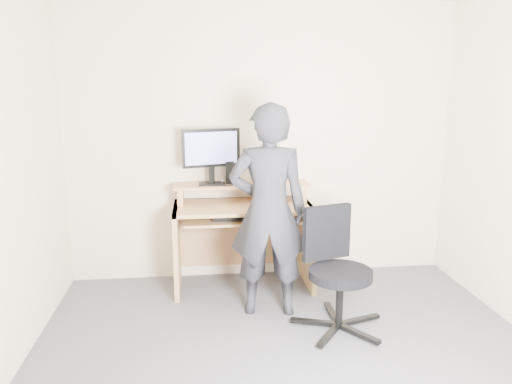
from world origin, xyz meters
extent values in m
plane|color=#5B5B60|center=(0.00, 0.00, 0.00)|extent=(3.50, 3.50, 0.00)
cube|color=beige|center=(0.00, 1.75, 1.25)|extent=(3.50, 0.02, 2.50)
cube|color=tan|center=(-0.78, 1.45, 0.38)|extent=(0.04, 0.60, 0.75)
cube|color=tan|center=(0.38, 1.45, 0.38)|extent=(0.04, 0.60, 0.75)
cube|color=tan|center=(-0.20, 1.45, 0.73)|extent=(1.20, 0.60, 0.03)
cube|color=tan|center=(-0.20, 1.37, 0.64)|extent=(1.02, 0.38, 0.02)
cube|color=tan|center=(-0.74, 1.60, 0.82)|extent=(0.05, 0.28, 0.15)
cube|color=tan|center=(0.34, 1.60, 0.82)|extent=(0.05, 0.28, 0.15)
cube|color=tan|center=(-0.20, 1.60, 0.90)|extent=(1.20, 0.30, 0.02)
cube|color=tan|center=(-0.20, 1.74, 0.42)|extent=(1.20, 0.03, 0.65)
cube|color=black|center=(-0.46, 1.58, 0.92)|extent=(0.23, 0.14, 0.02)
cube|color=black|center=(-0.46, 1.60, 1.00)|extent=(0.05, 0.04, 0.14)
cube|color=black|center=(-0.46, 1.57, 1.23)|extent=(0.51, 0.17, 0.33)
cube|color=#9295FC|center=(-0.46, 1.55, 1.23)|extent=(0.45, 0.13, 0.28)
cube|color=black|center=(-0.29, 1.63, 1.01)|extent=(0.10, 0.14, 0.20)
cylinder|color=silver|center=(0.02, 1.58, 1.01)|extent=(0.09, 0.09, 0.19)
cube|color=black|center=(0.05, 1.54, 0.92)|extent=(0.09, 0.14, 0.01)
cube|color=black|center=(-0.41, 1.53, 0.93)|extent=(0.05, 0.05, 0.03)
torus|color=silver|center=(-0.30, 1.64, 0.92)|extent=(0.19, 0.19, 0.06)
cube|color=black|center=(-0.24, 1.36, 0.67)|extent=(0.47, 0.21, 0.03)
ellipsoid|color=black|center=(0.11, 1.35, 0.77)|extent=(0.11, 0.09, 0.04)
cube|color=black|center=(0.60, 0.62, 0.04)|extent=(0.35, 0.15, 0.03)
cube|color=black|center=(0.43, 0.75, 0.04)|extent=(0.05, 0.35, 0.03)
cube|color=black|center=(0.25, 0.62, 0.04)|extent=(0.35, 0.16, 0.03)
cube|color=black|center=(0.32, 0.42, 0.04)|extent=(0.25, 0.31, 0.03)
cube|color=black|center=(0.53, 0.41, 0.04)|extent=(0.24, 0.31, 0.03)
cylinder|color=black|center=(0.43, 0.56, 0.23)|extent=(0.06, 0.06, 0.37)
cylinder|color=black|center=(0.43, 0.56, 0.43)|extent=(0.46, 0.46, 0.06)
cube|color=black|center=(0.37, 0.76, 0.69)|extent=(0.39, 0.17, 0.41)
imported|color=black|center=(-0.05, 0.92, 0.83)|extent=(0.64, 0.46, 1.65)
camera|label=1|loc=(-0.57, -2.74, 1.79)|focal=35.00mm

